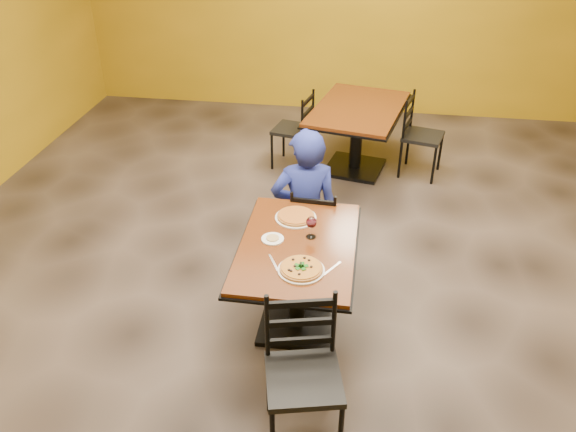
% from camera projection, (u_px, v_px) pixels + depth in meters
% --- Properties ---
extents(floor, '(7.00, 8.00, 0.01)m').
position_uv_depth(floor, '(305.00, 284.00, 4.85)').
color(floor, black).
rests_on(floor, ground).
extents(table_main, '(0.83, 1.23, 0.75)m').
position_uv_depth(table_main, '(298.00, 266.00, 4.14)').
color(table_main, '#61290F').
rests_on(table_main, floor).
extents(table_second, '(1.17, 1.52, 0.75)m').
position_uv_depth(table_second, '(357.00, 123.00, 6.33)').
color(table_second, '#61290F').
rests_on(table_second, floor).
extents(chair_main_near, '(0.52, 0.52, 0.96)m').
position_uv_depth(chair_main_near, '(304.00, 380.00, 3.34)').
color(chair_main_near, black).
rests_on(chair_main_near, floor).
extents(chair_main_far, '(0.39, 0.39, 0.83)m').
position_uv_depth(chair_main_far, '(315.00, 228.00, 4.82)').
color(chair_main_far, black).
rests_on(chair_main_far, floor).
extents(chair_second_left, '(0.47, 0.47, 0.87)m').
position_uv_depth(chair_second_left, '(292.00, 130.00, 6.49)').
color(chair_second_left, black).
rests_on(chair_second_left, floor).
extents(chair_second_right, '(0.50, 0.50, 0.90)m').
position_uv_depth(chair_second_right, '(423.00, 137.00, 6.30)').
color(chair_second_right, black).
rests_on(chair_second_right, floor).
extents(diner, '(0.68, 0.53, 1.18)m').
position_uv_depth(diner, '(305.00, 193.00, 4.97)').
color(diner, '#1B2899').
rests_on(diner, floor).
extents(plate_main, '(0.31, 0.31, 0.01)m').
position_uv_depth(plate_main, '(301.00, 270.00, 3.78)').
color(plate_main, white).
rests_on(plate_main, table_main).
extents(pizza_main, '(0.28, 0.28, 0.02)m').
position_uv_depth(pizza_main, '(301.00, 268.00, 3.77)').
color(pizza_main, maroon).
rests_on(pizza_main, plate_main).
extents(plate_far, '(0.31, 0.31, 0.01)m').
position_uv_depth(plate_far, '(296.00, 218.00, 4.32)').
color(plate_far, white).
rests_on(plate_far, table_main).
extents(pizza_far, '(0.28, 0.28, 0.02)m').
position_uv_depth(pizza_far, '(296.00, 216.00, 4.31)').
color(pizza_far, '#BC7624').
rests_on(pizza_far, plate_far).
extents(side_plate, '(0.16, 0.16, 0.01)m').
position_uv_depth(side_plate, '(273.00, 239.00, 4.08)').
color(side_plate, white).
rests_on(side_plate, table_main).
extents(dip, '(0.09, 0.09, 0.01)m').
position_uv_depth(dip, '(273.00, 238.00, 4.08)').
color(dip, tan).
rests_on(dip, side_plate).
extents(wine_glass, '(0.08, 0.08, 0.18)m').
position_uv_depth(wine_glass, '(311.00, 226.00, 4.06)').
color(wine_glass, white).
rests_on(wine_glass, table_main).
extents(fork, '(0.10, 0.18, 0.00)m').
position_uv_depth(fork, '(274.00, 263.00, 3.85)').
color(fork, silver).
rests_on(fork, table_main).
extents(knife, '(0.12, 0.19, 0.00)m').
position_uv_depth(knife, '(331.00, 269.00, 3.79)').
color(knife, silver).
rests_on(knife, table_main).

